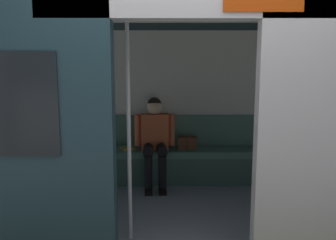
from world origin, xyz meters
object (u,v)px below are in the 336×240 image
at_px(train_car, 172,79).
at_px(bench_seat, 176,158).
at_px(person_seated, 155,135).
at_px(grab_pole_door, 129,128).
at_px(book, 128,148).
at_px(handbag, 187,143).

xyz_separation_m(train_car, bench_seat, (-0.08, -0.91, -1.11)).
xyz_separation_m(person_seated, grab_pole_door, (0.18, 1.52, 0.36)).
relative_size(book, grab_pole_door, 0.10).
xyz_separation_m(handbag, grab_pole_door, (0.63, 1.63, 0.49)).
height_order(train_car, grab_pole_door, train_car).
relative_size(train_car, handbag, 24.62).
distance_m(book, grab_pole_door, 1.71).
bearing_deg(handbag, bench_seat, 20.22).
bearing_deg(person_seated, train_car, 104.28).
relative_size(train_car, person_seated, 5.33).
relative_size(bench_seat, handbag, 12.68).
xyz_separation_m(bench_seat, person_seated, (0.30, 0.05, 0.33)).
bearing_deg(book, person_seated, 144.53).
relative_size(person_seated, book, 5.46).
bearing_deg(book, handbag, 157.85).
distance_m(handbag, grab_pole_door, 1.81).
xyz_separation_m(person_seated, book, (0.38, -0.07, -0.20)).
bearing_deg(handbag, person_seated, 13.44).
distance_m(train_car, book, 1.48).
height_order(person_seated, book, person_seated).
height_order(bench_seat, book, book).
distance_m(person_seated, grab_pole_door, 1.58).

